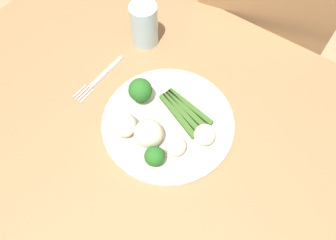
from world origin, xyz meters
name	(u,v)px	position (x,y,z in m)	size (l,w,h in m)	color
ground_plane	(151,206)	(0.00, 0.00, -0.01)	(6.00, 6.00, 0.02)	tan
dining_table	(140,144)	(0.00, 0.00, 0.61)	(1.10, 0.87, 0.73)	#9E754C
chair	(253,48)	(-0.06, -0.57, 0.50)	(0.48, 0.48, 0.87)	#9E754C
plate	(168,123)	(-0.06, -0.04, 0.74)	(0.30, 0.30, 0.01)	silver
asparagus_bundle	(184,111)	(-0.08, -0.08, 0.75)	(0.14, 0.08, 0.01)	#3D6626
broccoli_near_center	(140,90)	(0.02, -0.05, 0.78)	(0.05, 0.05, 0.07)	#568E33
broccoli_front	(155,156)	(-0.10, 0.06, 0.77)	(0.04, 0.04, 0.05)	#568E33
cauliflower_front_left	(205,135)	(-0.15, -0.05, 0.77)	(0.05, 0.05, 0.05)	white
cauliflower_edge	(124,125)	(0.00, 0.04, 0.77)	(0.06, 0.06, 0.06)	white
cauliflower_outer_edge	(149,133)	(-0.06, 0.02, 0.78)	(0.06, 0.06, 0.06)	beige
cauliflower_near_fork	(176,146)	(-0.12, 0.01, 0.77)	(0.05, 0.05, 0.05)	silver
fork	(99,78)	(0.15, -0.04, 0.73)	(0.03, 0.17, 0.00)	silver
water_glass	(144,25)	(0.14, -0.21, 0.79)	(0.07, 0.07, 0.11)	silver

